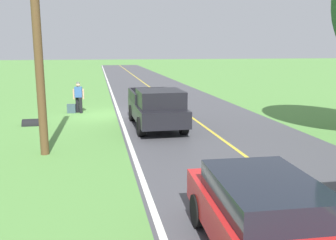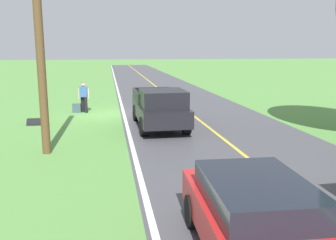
{
  "view_description": "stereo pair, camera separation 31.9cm",
  "coord_description": "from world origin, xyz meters",
  "px_view_note": "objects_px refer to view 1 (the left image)",
  "views": [
    {
      "loc": [
        0.32,
        19.75,
        3.56
      ],
      "look_at": [
        -1.8,
        8.86,
        1.37
      ],
      "focal_mm": 38.95,
      "sensor_mm": 36.0,
      "label": 1
    },
    {
      "loc": [
        0.0,
        19.8,
        3.56
      ],
      "look_at": [
        -1.8,
        8.86,
        1.37
      ],
      "focal_mm": 38.95,
      "sensor_mm": 36.0,
      "label": 2
    }
  ],
  "objects_px": {
    "suitcase_carried": "(71,109)",
    "sedan_ahead_same_lane": "(267,219)",
    "utility_pole_roadside": "(38,46)",
    "pickup_truck_passing": "(157,107)",
    "hitchhiker_walking": "(79,95)"
  },
  "relations": [
    {
      "from": "suitcase_carried",
      "to": "sedan_ahead_same_lane",
      "type": "xyz_separation_m",
      "value": [
        -4.19,
        15.47,
        0.5
      ]
    },
    {
      "from": "sedan_ahead_same_lane",
      "to": "utility_pole_roadside",
      "type": "relative_size",
      "value": 0.61
    },
    {
      "from": "suitcase_carried",
      "to": "sedan_ahead_same_lane",
      "type": "relative_size",
      "value": 0.11
    },
    {
      "from": "pickup_truck_passing",
      "to": "sedan_ahead_same_lane",
      "type": "xyz_separation_m",
      "value": [
        -0.12,
        10.74,
        -0.21
      ]
    },
    {
      "from": "sedan_ahead_same_lane",
      "to": "utility_pole_roadside",
      "type": "height_order",
      "value": "utility_pole_roadside"
    },
    {
      "from": "pickup_truck_passing",
      "to": "utility_pole_roadside",
      "type": "height_order",
      "value": "utility_pole_roadside"
    },
    {
      "from": "hitchhiker_walking",
      "to": "suitcase_carried",
      "type": "relative_size",
      "value": 3.46
    },
    {
      "from": "hitchhiker_walking",
      "to": "sedan_ahead_same_lane",
      "type": "distance_m",
      "value": 15.97
    },
    {
      "from": "pickup_truck_passing",
      "to": "sedan_ahead_same_lane",
      "type": "bearing_deg",
      "value": 90.66
    },
    {
      "from": "pickup_truck_passing",
      "to": "suitcase_carried",
      "type": "bearing_deg",
      "value": -49.38
    },
    {
      "from": "hitchhiker_walking",
      "to": "pickup_truck_passing",
      "type": "height_order",
      "value": "pickup_truck_passing"
    },
    {
      "from": "suitcase_carried",
      "to": "hitchhiker_walking",
      "type": "bearing_deg",
      "value": 100.86
    },
    {
      "from": "pickup_truck_passing",
      "to": "utility_pole_roadside",
      "type": "relative_size",
      "value": 0.74
    },
    {
      "from": "hitchhiker_walking",
      "to": "utility_pole_roadside",
      "type": "height_order",
      "value": "utility_pole_roadside"
    },
    {
      "from": "suitcase_carried",
      "to": "pickup_truck_passing",
      "type": "bearing_deg",
      "value": 45.81
    }
  ]
}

